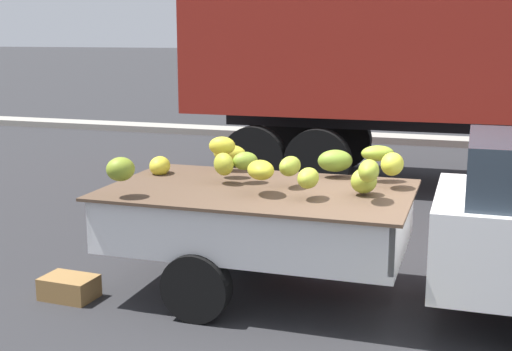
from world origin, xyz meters
name	(u,v)px	position (x,y,z in m)	size (l,w,h in m)	color
ground	(408,317)	(0.00, 0.00, 0.00)	(220.00, 220.00, 0.00)	#28282B
curb_strip	(454,142)	(0.00, 10.55, 0.08)	(80.00, 0.80, 0.16)	gray
pickup_truck	(480,225)	(0.57, 0.18, 0.89)	(5.26, 1.87, 1.70)	white
fallen_banana_bunch_near_tailgate	(75,283)	(-3.31, -0.37, 0.09)	(0.39, 0.26, 0.17)	olive
produce_crate	(69,287)	(-3.25, -0.56, 0.11)	(0.52, 0.36, 0.22)	olive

